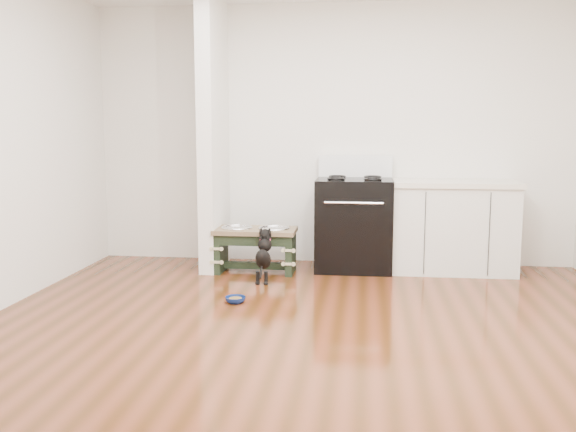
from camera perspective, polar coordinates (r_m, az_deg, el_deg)
The scene contains 8 objects.
ground at distance 4.54m, azimuth 2.08°, elevation -10.61°, with size 5.00×5.00×0.00m, color #42210B.
room_shell at distance 4.31m, azimuth 2.19°, elevation 10.27°, with size 5.00×5.00×5.00m.
partition_wall at distance 6.57m, azimuth -6.63°, elevation 7.11°, with size 0.15×0.80×2.70m, color silver.
oven_range at distance 6.52m, azimuth 5.89°, elevation -0.58°, with size 0.76×0.69×1.14m.
cabinet_run at distance 6.60m, azimuth 14.43°, elevation -0.91°, with size 1.24×0.64×0.91m.
dog_feeder at distance 6.37m, azimuth -2.92°, elevation -2.24°, with size 0.80×0.43×0.46m.
puppy at distance 6.00m, azimuth -2.17°, elevation -3.33°, with size 0.14×0.41×0.49m.
floor_bowl at distance 5.35m, azimuth -4.70°, elevation -7.43°, with size 0.22×0.22×0.05m.
Camera 1 is at (0.36, -4.29, 1.46)m, focal length 40.00 mm.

